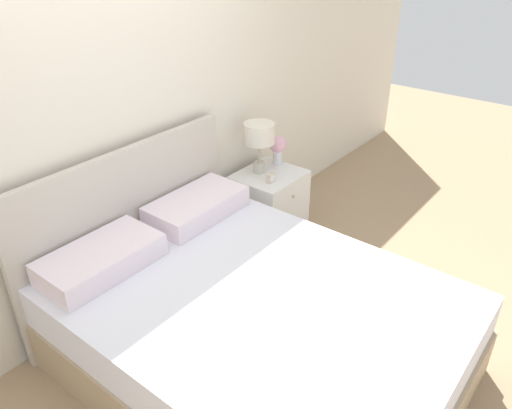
# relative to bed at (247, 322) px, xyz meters

# --- Properties ---
(ground_plane) EXTENTS (12.00, 12.00, 0.00)m
(ground_plane) POSITION_rel_bed_xyz_m (0.00, 0.99, -0.30)
(ground_plane) COLOR tan
(wall_back) EXTENTS (8.00, 0.06, 2.60)m
(wall_back) POSITION_rel_bed_xyz_m (0.00, 1.06, 1.00)
(wall_back) COLOR silver
(wall_back) RESTS_ON ground_plane
(bed) EXTENTS (1.63, 2.13, 1.09)m
(bed) POSITION_rel_bed_xyz_m (0.00, 0.00, 0.00)
(bed) COLOR tan
(bed) RESTS_ON ground_plane
(nightstand) EXTENTS (0.51, 0.48, 0.55)m
(nightstand) POSITION_rel_bed_xyz_m (1.19, 0.75, -0.02)
(nightstand) COLOR white
(nightstand) RESTS_ON ground_plane
(table_lamp) EXTENTS (0.24, 0.24, 0.41)m
(table_lamp) POSITION_rel_bed_xyz_m (1.17, 0.83, 0.56)
(table_lamp) COLOR beige
(table_lamp) RESTS_ON nightstand
(flower_vase) EXTENTS (0.14, 0.14, 0.24)m
(flower_vase) POSITION_rel_bed_xyz_m (1.39, 0.81, 0.40)
(flower_vase) COLOR white
(flower_vase) RESTS_ON nightstand
(alarm_clock) EXTENTS (0.07, 0.04, 0.07)m
(alarm_clock) POSITION_rel_bed_xyz_m (1.08, 0.65, 0.29)
(alarm_clock) COLOR beige
(alarm_clock) RESTS_ON nightstand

